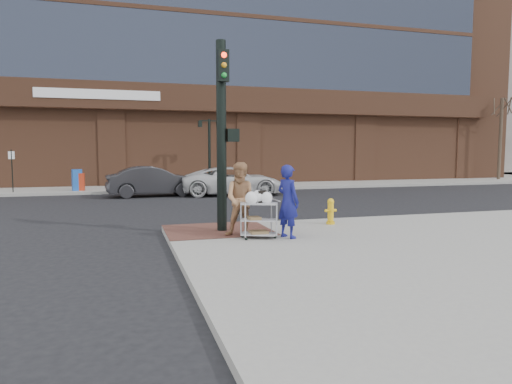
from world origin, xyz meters
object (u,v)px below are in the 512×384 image
object	(u,v)px
lamp_post	(209,145)
traffic_signal_pole	(222,130)
minivan_white	(233,181)
pedestrian_tan	(242,199)
utility_cart	(259,217)
fire_hydrant	(331,211)
woman_blue	(288,201)
sedan_dark	(153,181)

from	to	relation	value
lamp_post	traffic_signal_pole	distance (m)	15.43
traffic_signal_pole	minivan_white	world-z (taller)	traffic_signal_pole
pedestrian_tan	minivan_white	distance (m)	12.11
utility_cart	fire_hydrant	world-z (taller)	utility_cart
fire_hydrant	woman_blue	bearing A→B (deg)	-140.22
woman_blue	sedan_dark	bearing A→B (deg)	-14.89
traffic_signal_pole	pedestrian_tan	distance (m)	2.00
pedestrian_tan	sedan_dark	xyz separation A→B (m)	(-1.38, 12.35, -0.32)
sedan_dark	minivan_white	bearing A→B (deg)	-102.29
traffic_signal_pole	utility_cart	world-z (taller)	traffic_signal_pole
pedestrian_tan	fire_hydrant	world-z (taller)	pedestrian_tan
traffic_signal_pole	sedan_dark	bearing A→B (deg)	95.40
lamp_post	utility_cart	distance (m)	16.70
sedan_dark	fire_hydrant	distance (m)	12.05
traffic_signal_pole	fire_hydrant	size ratio (longest dim) A/B	6.61
traffic_signal_pole	minivan_white	distance (m)	11.48
utility_cart	fire_hydrant	bearing A→B (deg)	28.90
lamp_post	sedan_dark	size ratio (longest dim) A/B	0.87
woman_blue	minivan_white	bearing A→B (deg)	-32.71
minivan_white	lamp_post	bearing A→B (deg)	12.14
utility_cart	sedan_dark	bearing A→B (deg)	97.64
pedestrian_tan	utility_cart	world-z (taller)	pedestrian_tan
lamp_post	traffic_signal_pole	world-z (taller)	traffic_signal_pole
woman_blue	utility_cart	distance (m)	0.81
pedestrian_tan	utility_cart	size ratio (longest dim) A/B	1.58
sedan_dark	minivan_white	xyz separation A→B (m)	(3.96, -0.53, -0.03)
minivan_white	fire_hydrant	size ratio (longest dim) A/B	6.93
lamp_post	sedan_dark	world-z (taller)	lamp_post
woman_blue	pedestrian_tan	world-z (taller)	pedestrian_tan
traffic_signal_pole	lamp_post	bearing A→B (deg)	80.76
lamp_post	woman_blue	world-z (taller)	lamp_post
pedestrian_tan	fire_hydrant	size ratio (longest dim) A/B	2.46
lamp_post	utility_cart	world-z (taller)	lamp_post
lamp_post	fire_hydrant	xyz separation A→B (m)	(0.78, -15.03, -2.08)
traffic_signal_pole	woman_blue	bearing A→B (deg)	-46.66
traffic_signal_pole	fire_hydrant	distance (m)	3.99
lamp_post	woman_blue	distance (m)	16.75
utility_cart	fire_hydrant	size ratio (longest dim) A/B	1.56
utility_cart	fire_hydrant	distance (m)	3.01
lamp_post	pedestrian_tan	size ratio (longest dim) A/B	2.15
fire_hydrant	utility_cart	bearing A→B (deg)	-151.10
minivan_white	fire_hydrant	xyz separation A→B (m)	(0.37, -10.72, -0.19)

